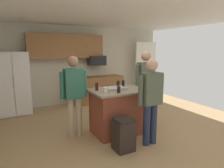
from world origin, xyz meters
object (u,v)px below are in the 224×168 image
Objects in this scene: kitchen_island at (118,111)px; mug_blue_stoneware at (105,90)px; glass_stout_tall at (118,84)px; serving_tray at (116,88)px; person_host_foreground at (145,82)px; refrigerator at (14,83)px; microwave_over_range at (97,61)px; tumbler_amber at (123,84)px; glass_short_whisky at (119,89)px; person_guest_left at (74,91)px; trash_bin at (123,134)px; person_elder_center at (151,97)px; glass_dark_ale at (97,87)px.

kitchen_island is 0.67m from mug_blue_stoneware.
glass_stout_tall reaches higher than serving_tray.
person_host_foreground is 14.05× the size of mug_blue_stoneware.
refrigerator is at bearing 128.39° from kitchen_island.
microwave_over_range reaches higher than glass_stout_tall.
person_host_foreground is at bearing -37.77° from refrigerator.
tumbler_amber is 0.70m from mug_blue_stoneware.
person_host_foreground is 0.78m from glass_stout_tall.
glass_short_whisky reaches higher than kitchen_island.
trash_bin is at bearing -41.76° from person_guest_left.
serving_tray is at bearing 27.39° from mug_blue_stoneware.
trash_bin is at bearing -108.63° from glass_short_whisky.
refrigerator is at bearing 123.59° from glass_short_whisky.
tumbler_amber is (-0.38, -2.41, -0.40)m from microwave_over_range.
tumbler_amber is 1.07× the size of glass_stout_tall.
person_guest_left is 1.57m from person_elder_center.
person_host_foreground is at bearing 4.94° from glass_dark_ale.
glass_short_whisky is 0.22× the size of trash_bin.
microwave_over_range is 0.46× the size of kitchen_island.
microwave_over_range is 3.81× the size of glass_stout_tall.
kitchen_island is (1.98, -2.50, -0.39)m from refrigerator.
refrigerator is at bearing 128.31° from serving_tray.
refrigerator is at bearing -53.80° from person_host_foreground.
serving_tray is (0.40, -0.10, -0.06)m from glass_dark_ale.
tumbler_amber is at bearing -17.82° from person_elder_center.
kitchen_island is at bearing -139.60° from tumbler_amber.
person_host_foreground is 0.98m from serving_tray.
person_elder_center is at bearing -88.15° from tumbler_amber.
mug_blue_stoneware is 0.94m from trash_bin.
person_host_foreground reaches higher than mug_blue_stoneware.
trash_bin is (-0.26, -0.77, -0.69)m from serving_tray.
mug_blue_stoneware is at bearing -20.81° from person_guest_left.
person_elder_center is (1.17, -1.05, -0.03)m from person_guest_left.
mug_blue_stoneware is 0.97× the size of glass_short_whisky.
refrigerator reaches higher than trash_bin.
kitchen_island is 7.63× the size of glass_dark_ale.
mug_blue_stoneware is 0.79× the size of glass_dark_ale.
kitchen_island is at bearing -0.00° from person_host_foreground.
person_guest_left reaches higher than glass_short_whisky.
mug_blue_stoneware is 0.86× the size of glass_stout_tall.
refrigerator reaches higher than glass_stout_tall.
person_elder_center is 12.63× the size of glass_short_whisky.
person_host_foreground is at bearing -82.99° from microwave_over_range.
microwave_over_range is at bearing 78.37° from glass_stout_tall.
refrigerator is 3.97m from person_elder_center.
mug_blue_stoneware is (-0.65, 0.63, 0.08)m from person_elder_center.
microwave_over_range is 1.27× the size of serving_tray.
person_guest_left is at bearing 178.02° from glass_stout_tall.
glass_stout_tall reaches higher than kitchen_island.
microwave_over_range reaches higher than mug_blue_stoneware.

